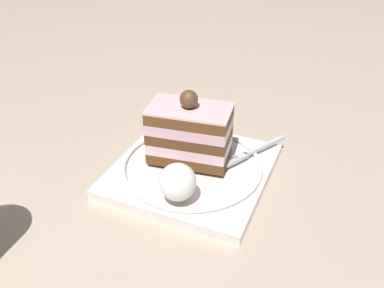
% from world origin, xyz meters
% --- Properties ---
extents(ground_plane, '(2.40, 2.40, 0.00)m').
position_xyz_m(ground_plane, '(0.00, 0.00, 0.00)').
color(ground_plane, tan).
extents(dessert_plate, '(0.22, 0.22, 0.02)m').
position_xyz_m(dessert_plate, '(0.03, -0.01, 0.01)').
color(dessert_plate, white).
rests_on(dessert_plate, ground_plane).
extents(cake_slice, '(0.11, 0.06, 0.10)m').
position_xyz_m(cake_slice, '(0.02, -0.00, 0.06)').
color(cake_slice, '#583217').
rests_on(cake_slice, dessert_plate).
extents(whipped_cream_dollop, '(0.04, 0.04, 0.05)m').
position_xyz_m(whipped_cream_dollop, '(0.03, -0.08, 0.04)').
color(whipped_cream_dollop, white).
rests_on(whipped_cream_dollop, dessert_plate).
extents(fork, '(0.08, 0.10, 0.00)m').
position_xyz_m(fork, '(0.10, 0.04, 0.02)').
color(fork, silver).
rests_on(fork, dessert_plate).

